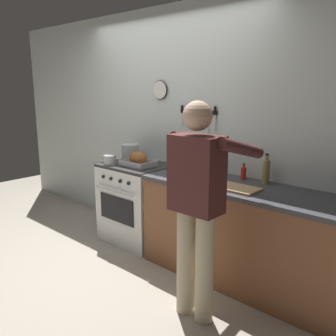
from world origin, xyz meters
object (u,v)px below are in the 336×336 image
Objects in this scene: bottle_hot_sauce at (243,173)px; bottle_vinegar at (266,171)px; roasting_pan at (138,160)px; stove at (138,202)px; saucepan at (110,160)px; cutting_board at (237,188)px; person_cook at (198,198)px; bottle_cooking_oil at (214,161)px; stock_pot at (130,152)px.

bottle_hot_sauce is 0.57× the size of bottle_vinegar.
bottle_vinegar reaches higher than roasting_pan.
bottle_vinegar is (1.37, 0.28, 0.04)m from roasting_pan.
saucepan is (-0.21, -0.22, 0.50)m from stove.
cutting_board is 1.32× the size of bottle_vinegar.
stove is at bearing 45.73° from saucepan.
cutting_board is (1.29, -0.06, -0.06)m from roasting_pan.
bottle_cooking_oil is at bearing 21.36° from person_cook.
bottle_cooking_oil is 0.37m from bottle_hot_sauce.
person_cook is 11.88× the size of saucepan.
person_cook is at bearing -80.58° from bottle_hot_sauce.
bottle_hot_sauce is 0.23m from bottle_vinegar.
person_cook is 6.09× the size of bottle_vinegar.
saucepan is 1.51m from bottle_hot_sauce.
bottle_hot_sauce is at bearing 16.27° from saucepan.
bottle_vinegar reaches higher than cutting_board.
roasting_pan is at bearing -158.73° from bottle_cooking_oil.
saucepan is (0.03, -0.34, -0.04)m from stock_pot.
bottle_hot_sauce is (1.45, 0.42, 0.01)m from saucepan.
roasting_pan reaches higher than cutting_board.
cutting_board is 2.32× the size of bottle_hot_sauce.
person_cook is 4.61× the size of cutting_board.
stock_pot is (-0.25, 0.12, 0.54)m from stove.
roasting_pan is 1.73× the size of stock_pot.
stock_pot is at bearing 171.24° from cutting_board.
bottle_cooking_oil is 1.81× the size of bottle_hot_sauce.
roasting_pan is 1.18m from bottle_hot_sauce.
bottle_vinegar reaches higher than bottle_hot_sauce.
stove is at bearing 174.74° from cutting_board.
bottle_hot_sauce is at bearing 13.20° from roasting_pan.
stock_pot is 1.71m from bottle_vinegar.
person_cook reaches higher than bottle_cooking_oil.
person_cook is 0.56m from cutting_board.
bottle_hot_sauce is (0.36, -0.04, -0.05)m from bottle_cooking_oil.
person_cook is 1.82m from stock_pot.
stock_pot is 0.73× the size of bottle_cooking_oil.
saucepan is at bearing -163.73° from bottle_hot_sauce.
bottle_vinegar is at bearing 76.47° from cutting_board.
bottle_cooking_oil reaches higher than cutting_board.
person_cook is 5.93× the size of bottle_cooking_oil.
person_cook reaches higher than roasting_pan.
person_cook is at bearing -16.31° from saucepan.
bottle_cooking_oil is at bearing 22.96° from saucepan.
person_cook is 4.72× the size of roasting_pan.
bottle_vinegar is at bearing -12.43° from person_cook.
stock_pot is 0.75× the size of bottle_vinegar.
cutting_board is 1.29× the size of bottle_cooking_oil.
stove is 2.56× the size of roasting_pan.
stock_pot reaches higher than cutting_board.
bottle_hot_sauce is (-0.15, 0.89, 0.01)m from person_cook.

